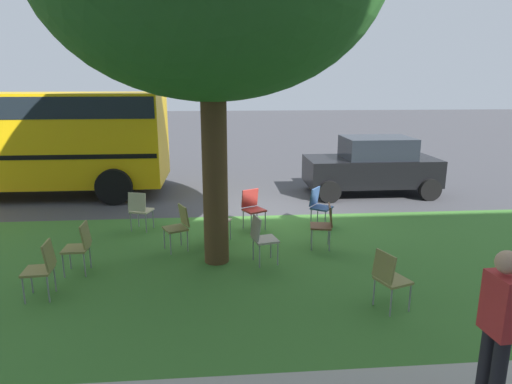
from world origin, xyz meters
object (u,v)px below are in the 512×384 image
object	(u,v)px
chair_2	(80,244)
parked_car	(372,165)
chair_3	(319,204)
chair_4	(42,265)
chair_1	(252,206)
chair_6	(217,218)
chair_0	(389,276)
chair_9	(140,208)
pedestrian_0	(498,327)
chair_5	(325,222)
chair_7	(262,236)
chair_8	(179,224)

from	to	relation	value
chair_2	parked_car	bearing A→B (deg)	-143.64
chair_3	chair_4	distance (m)	5.72
chair_1	chair_6	bearing A→B (deg)	46.30
chair_0	parked_car	world-z (taller)	parked_car
chair_9	pedestrian_0	size ratio (longest dim) A/B	0.52
chair_4	chair_9	world-z (taller)	same
chair_9	parked_car	distance (m)	6.74
chair_5	chair_9	size ratio (longest dim) A/B	1.00
chair_3	chair_5	bearing A→B (deg)	82.13
chair_4	chair_7	world-z (taller)	same
chair_7	parked_car	world-z (taller)	parked_car
pedestrian_0	chair_2	bearing A→B (deg)	-36.72
chair_1	pedestrian_0	xyz separation A→B (m)	(-1.89, 5.81, 0.41)
chair_1	chair_2	size ratio (longest dim) A/B	1.00
chair_5	chair_7	size ratio (longest dim) A/B	1.00
chair_4	chair_8	world-z (taller)	same
chair_4	parked_car	distance (m)	9.15
chair_5	chair_9	distance (m)	3.99
chair_3	chair_4	bearing A→B (deg)	31.91
chair_8	parked_car	xyz separation A→B (m)	(-5.18, -4.01, 0.32)
chair_5	pedestrian_0	world-z (taller)	pedestrian_0
chair_8	chair_4	bearing A→B (deg)	44.55
chair_0	chair_5	bearing A→B (deg)	-82.28
chair_0	chair_8	size ratio (longest dim) A/B	1.00
parked_car	chair_3	bearing A→B (deg)	52.27
chair_0	chair_6	bearing A→B (deg)	-50.58
chair_7	chair_8	world-z (taller)	same
chair_1	chair_8	distance (m)	1.90
chair_0	chair_6	size ratio (longest dim) A/B	1.00
chair_5	chair_9	world-z (taller)	same
chair_3	chair_6	size ratio (longest dim) A/B	1.00
chair_9	pedestrian_0	distance (m)	7.30
chair_4	chair_5	bearing A→B (deg)	-160.12
chair_1	chair_7	size ratio (longest dim) A/B	1.00
chair_2	chair_6	size ratio (longest dim) A/B	1.00
chair_2	chair_7	world-z (taller)	same
chair_9	chair_0	bearing A→B (deg)	136.96
chair_5	pedestrian_0	distance (m)	4.58
chair_2	chair_6	distance (m)	2.63
chair_1	chair_6	size ratio (longest dim) A/B	1.00
chair_1	chair_2	xyz separation A→B (m)	(3.08, 2.11, 0.00)
chair_5	parked_car	xyz separation A→B (m)	(-2.36, -4.15, 0.32)
chair_2	chair_6	xyz separation A→B (m)	(-2.30, -1.29, 0.00)
chair_3	chair_8	world-z (taller)	same
chair_4	chair_9	size ratio (longest dim) A/B	1.00
chair_8	chair_0	bearing A→B (deg)	140.27
chair_0	chair_1	xyz separation A→B (m)	(1.64, -3.77, 0.00)
parked_car	chair_7	bearing A→B (deg)	52.78
chair_2	chair_9	distance (m)	2.25
chair_8	parked_car	distance (m)	6.56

